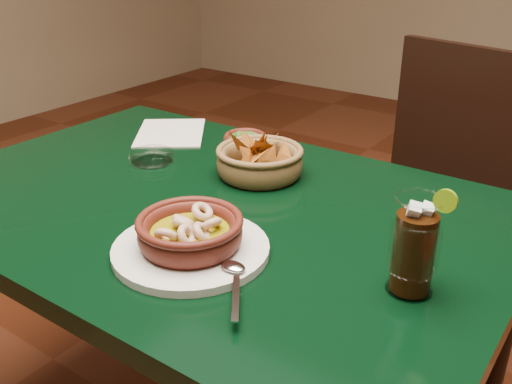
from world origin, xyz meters
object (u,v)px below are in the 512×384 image
Objects in this scene: dining_table at (207,241)px; chip_basket at (260,161)px; shrimp_plate at (191,236)px; cola_drink at (414,246)px; dining_chair at (424,201)px.

dining_table is 5.39× the size of chip_basket.
shrimp_plate is 0.36m from cola_drink.
dining_chair reaches higher than dining_table.
shrimp_plate is 0.35m from chip_basket.
shrimp_plate is at bearing -96.65° from dining_chair.
dining_chair reaches higher than cola_drink.
cola_drink reaches higher than chip_basket.
dining_table is 6.84× the size of cola_drink.
dining_chair is at bearing 83.35° from shrimp_plate.
cola_drink is (0.44, -0.23, 0.04)m from chip_basket.
cola_drink is at bearing -8.54° from dining_table.
dining_table is at bearing 171.46° from cola_drink.
dining_chair reaches higher than shrimp_plate.
dining_table is 1.25× the size of dining_chair.
dining_chair is 5.47× the size of cola_drink.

